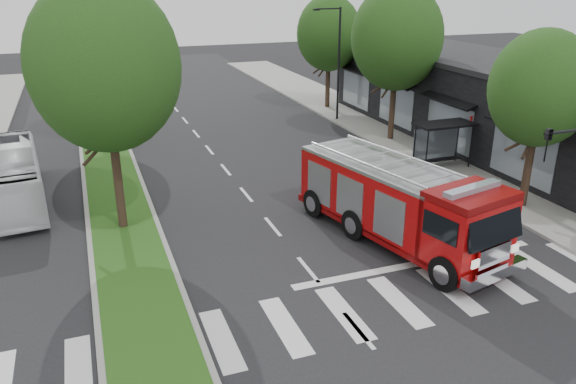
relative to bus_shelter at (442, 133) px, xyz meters
name	(u,v)px	position (x,y,z in m)	size (l,w,h in m)	color
ground	(308,270)	(-11.20, -8.15, -2.04)	(140.00, 140.00, 0.00)	black
sidewalk_right	(439,155)	(1.30, 1.85, -1.96)	(5.00, 80.00, 0.15)	gray
median	(105,150)	(-17.20, 9.85, -1.96)	(3.00, 50.00, 0.15)	gray
storefront_row	(506,109)	(5.80, 1.85, 0.46)	(8.00, 30.00, 5.00)	black
bus_shelter	(442,133)	(0.00, 0.00, 0.00)	(3.20, 1.60, 2.61)	black
tree_right_near	(541,89)	(0.30, -6.15, 3.47)	(4.40, 4.40, 8.05)	black
tree_right_mid	(397,38)	(0.30, 5.85, 4.45)	(5.60, 5.60, 9.72)	black
tree_right_far	(329,34)	(0.30, 15.85, 3.80)	(5.00, 5.00, 8.73)	black
tree_median_near	(105,66)	(-17.20, -2.15, 4.77)	(5.80, 5.80, 10.16)	black
tree_median_far	(91,38)	(-17.20, 11.85, 4.45)	(5.60, 5.60, 9.72)	black
streetlight_right_far	(337,59)	(-0.85, 11.85, 2.44)	(2.11, 0.20, 8.00)	black
fire_engine	(397,202)	(-6.95, -7.04, -0.41)	(5.05, 10.23, 3.41)	#670506
city_bus	(15,176)	(-21.55, 2.77, -0.77)	(2.14, 9.13, 2.54)	white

